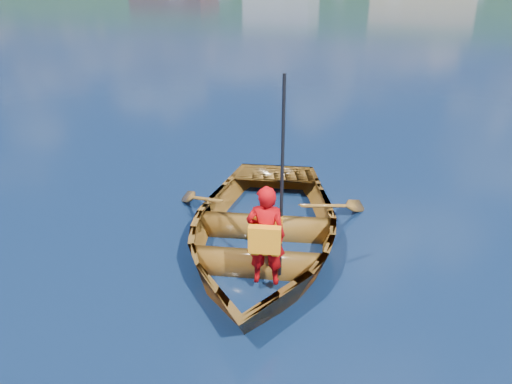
# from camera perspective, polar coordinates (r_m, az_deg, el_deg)

# --- Properties ---
(ground) EXTENTS (600.00, 600.00, 0.00)m
(ground) POSITION_cam_1_polar(r_m,az_deg,el_deg) (6.28, 6.62, -7.55)
(ground) COLOR #10203B
(ground) RESTS_ON ground
(rowboat) EXTENTS (3.64, 4.51, 0.83)m
(rowboat) POSITION_cam_1_polar(r_m,az_deg,el_deg) (6.35, 0.62, -4.24)
(rowboat) COLOR brown
(rowboat) RESTS_ON ground
(child_paddler) EXTENTS (0.47, 0.40, 2.28)m
(child_paddler) POSITION_cam_1_polar(r_m,az_deg,el_deg) (5.35, 1.15, -4.93)
(child_paddler) COLOR #C3060B
(child_paddler) RESTS_ON ground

